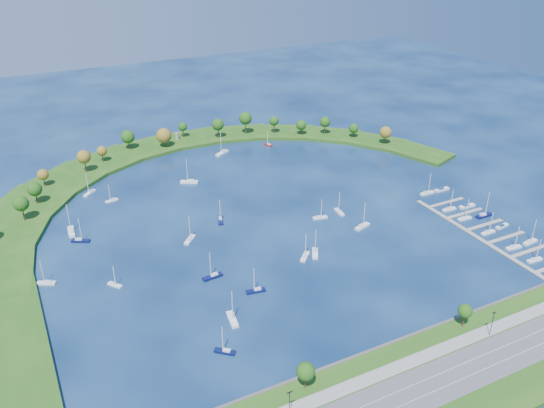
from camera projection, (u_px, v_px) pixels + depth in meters
name	position (u px, v px, depth m)	size (l,w,h in m)	color
ground	(268.00, 217.00, 276.20)	(700.00, 700.00, 0.00)	#06193C
south_shoreline	(439.00, 380.00, 178.36)	(420.00, 43.10, 11.60)	#1D4C14
breakwater	(148.00, 195.00, 295.80)	(286.74, 247.64, 2.00)	#1D4C14
breakwater_trees	(188.00, 143.00, 337.44)	(241.89, 95.92, 15.21)	#382314
harbor_tower	(177.00, 136.00, 365.59)	(2.60, 2.60, 4.51)	gray
dock_system	(488.00, 233.00, 261.87)	(24.28, 82.00, 1.60)	gray
moored_boat_0	(320.00, 217.00, 274.89)	(7.48, 3.46, 10.61)	white
moored_boat_1	(71.00, 231.00, 262.23)	(3.51, 10.12, 14.61)	white
moored_boat_2	(222.00, 152.00, 349.19)	(10.20, 7.64, 14.95)	white
moored_boat_3	(315.00, 253.00, 245.75)	(6.40, 8.64, 12.63)	white
moored_boat_4	(90.00, 192.00, 299.15)	(7.72, 7.42, 12.30)	white
moored_boat_5	(305.00, 256.00, 243.33)	(7.29, 7.24, 11.80)	white
moored_boat_6	(220.00, 220.00, 272.37)	(4.85, 8.39, 11.90)	#0A1141
moored_boat_7	(213.00, 276.00, 229.85)	(8.70, 3.23, 12.50)	#0A1141
moored_boat_8	(190.00, 239.00, 256.02)	(7.45, 7.84, 12.43)	white
moored_boat_9	(112.00, 200.00, 291.38)	(6.85, 3.08, 9.72)	white
moored_boat_10	(339.00, 211.00, 279.99)	(2.90, 7.86, 11.30)	white
moored_boat_11	(189.00, 181.00, 311.34)	(9.92, 7.05, 14.39)	white
moored_boat_12	(115.00, 284.00, 224.89)	(5.32, 6.31, 9.55)	white
moored_boat_13	(225.00, 351.00, 190.42)	(6.99, 6.46, 10.95)	#0A1141
moored_boat_14	(268.00, 144.00, 361.90)	(3.98, 6.79, 9.65)	maroon
moored_boat_15	(362.00, 226.00, 266.86)	(9.15, 4.92, 12.95)	white
moored_boat_16	(232.00, 318.00, 205.55)	(3.99, 9.52, 13.57)	white
moored_boat_17	(256.00, 290.00, 221.22)	(8.00, 3.46, 11.39)	#0A1141
moored_boat_18	(80.00, 240.00, 255.24)	(8.47, 6.08, 12.31)	#0A1141
moored_boat_19	(46.00, 282.00, 225.95)	(7.64, 5.27, 11.03)	white
docked_boat_0	(535.00, 259.00, 240.96)	(7.58, 2.60, 10.95)	white
docked_boat_2	(514.00, 247.00, 250.07)	(7.78, 2.92, 11.17)	white
docked_boat_3	(530.00, 241.00, 254.22)	(8.24, 2.99, 11.85)	white
docked_boat_4	(488.00, 232.00, 261.95)	(7.56, 2.25, 11.06)	white
docked_boat_5	(502.00, 226.00, 267.36)	(7.92, 3.19, 1.57)	white
docked_boat_6	(465.00, 218.00, 274.07)	(7.52, 2.51, 10.89)	white
docked_boat_7	(484.00, 215.00, 276.45)	(9.11, 2.61, 13.36)	#0A1141
docked_boat_8	(449.00, 209.00, 282.62)	(7.72, 2.38, 11.25)	white
docked_boat_9	(467.00, 206.00, 285.66)	(8.97, 2.89, 1.81)	white
docked_boat_10	(427.00, 193.00, 298.96)	(8.18, 2.32, 12.01)	white
docked_boat_11	(442.00, 189.00, 302.90)	(8.90, 2.77, 1.80)	white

